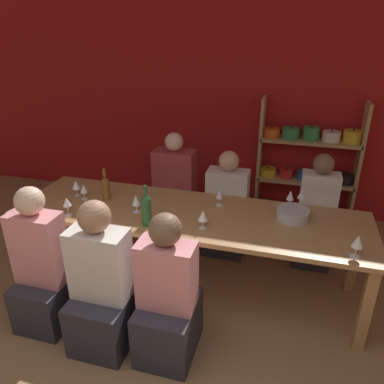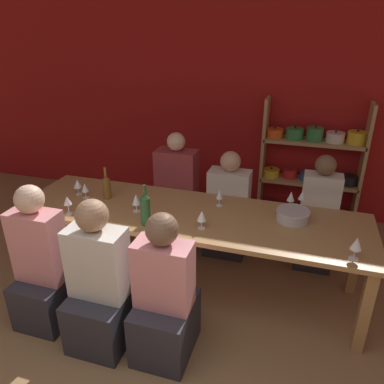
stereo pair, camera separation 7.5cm
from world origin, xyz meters
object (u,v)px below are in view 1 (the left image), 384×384
(person_near_b, at_px, (44,275))
(person_far_b, at_px, (175,201))
(wine_glass_red_d, at_px, (67,203))
(wine_glass_empty_a, at_px, (76,185))
(shelf_unit, at_px, (306,172))
(dining_table, at_px, (189,220))
(mixing_bowl, at_px, (293,214))
(wine_glass_red_b, at_px, (84,189))
(wine_glass_red_c, at_px, (203,216))
(person_near_a, at_px, (168,305))
(wine_glass_white_a, at_px, (290,196))
(wine_glass_white_c, at_px, (301,195))
(person_far_c, at_px, (227,214))
(wine_glass_red_a, at_px, (358,242))
(wine_bottle_dark, at_px, (106,187))
(person_far_a, at_px, (315,223))
(wine_glass_white_b, at_px, (219,194))
(wine_glass_white_d, at_px, (136,201))
(person_near_c, at_px, (103,293))
(wine_bottle_green, at_px, (146,209))

(person_near_b, height_order, person_far_b, person_far_b)
(wine_glass_red_d, distance_m, wine_glass_empty_a, 0.40)
(shelf_unit, distance_m, dining_table, 1.94)
(mixing_bowl, bearing_deg, wine_glass_red_b, -176.23)
(wine_glass_red_c, bearing_deg, person_near_a, -101.55)
(wine_glass_white_a, bearing_deg, person_far_b, 158.32)
(wine_glass_white_a, bearing_deg, wine_glass_white_c, 28.25)
(person_far_c, bearing_deg, wine_glass_red_a, 135.62)
(wine_glass_white_c, bearing_deg, wine_bottle_dark, -169.02)
(wine_glass_red_b, relative_size, wine_glass_white_a, 0.90)
(wine_glass_red_a, xyz_separation_m, wine_glass_white_c, (-0.38, 0.70, -0.00))
(wine_glass_white_a, bearing_deg, person_far_a, 57.38)
(wine_glass_red_a, relative_size, person_far_c, 0.15)
(wine_glass_red_d, relative_size, person_far_b, 0.13)
(wine_bottle_dark, height_order, wine_glass_red_d, wine_bottle_dark)
(dining_table, distance_m, mixing_bowl, 0.88)
(mixing_bowl, relative_size, person_far_c, 0.25)
(wine_glass_white_b, distance_m, wine_glass_white_c, 0.72)
(wine_glass_white_d, relative_size, person_far_b, 0.13)
(wine_bottle_dark, distance_m, wine_glass_red_b, 0.21)
(wine_glass_white_a, xyz_separation_m, person_far_c, (-0.63, 0.42, -0.48))
(wine_glass_empty_a, height_order, person_near_a, person_near_a)
(wine_glass_red_b, relative_size, wine_glass_white_c, 0.90)
(shelf_unit, xyz_separation_m, person_near_c, (-1.41, -2.47, -0.18))
(wine_glass_red_b, distance_m, wine_glass_red_d, 0.33)
(dining_table, xyz_separation_m, wine_glass_white_d, (-0.44, -0.11, 0.18))
(wine_glass_white_a, bearing_deg, mixing_bowl, -80.43)
(person_far_a, height_order, person_near_b, person_near_b)
(wine_glass_white_b, bearing_deg, wine_glass_white_a, 11.91)
(person_near_c, height_order, person_far_c, person_near_c)
(shelf_unit, relative_size, wine_glass_white_b, 9.29)
(wine_glass_red_a, height_order, person_near_b, person_near_b)
(mixing_bowl, bearing_deg, person_near_a, -131.32)
(wine_glass_red_b, relative_size, person_near_a, 0.13)
(wine_glass_white_c, bearing_deg, wine_glass_red_a, -61.48)
(wine_glass_white_d, bearing_deg, wine_glass_red_b, 169.24)
(mixing_bowl, bearing_deg, person_far_a, 69.71)
(wine_bottle_green, xyz_separation_m, person_near_b, (-0.71, -0.43, -0.46))
(person_far_a, distance_m, person_near_b, 2.54)
(wine_bottle_dark, xyz_separation_m, person_near_c, (0.38, -0.85, -0.45))
(mixing_bowl, relative_size, wine_glass_white_a, 1.71)
(wine_glass_red_c, distance_m, wine_glass_white_b, 0.43)
(wine_glass_white_b, bearing_deg, person_far_b, 135.28)
(wine_glass_white_b, distance_m, person_near_c, 1.27)
(wine_glass_white_c, bearing_deg, wine_glass_red_c, -140.31)
(wine_glass_white_d, xyz_separation_m, person_far_c, (0.63, 0.86, -0.48))
(shelf_unit, bearing_deg, person_far_b, -148.34)
(mixing_bowl, distance_m, wine_glass_white_b, 0.65)
(shelf_unit, xyz_separation_m, wine_glass_red_d, (-1.95, -2.00, 0.27))
(person_far_a, distance_m, person_near_c, 2.17)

